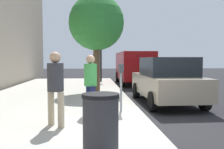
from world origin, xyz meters
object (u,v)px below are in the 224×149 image
Objects in this scene: parked_sedan_near at (166,80)px; trash_bin at (101,125)px; pedestrian_at_meter at (90,80)px; parked_van_far at (134,66)px; pedestrian_bystander at (56,83)px; street_tree at (96,23)px; traffic_signal at (102,47)px; parking_meter at (121,77)px.

trash_bin is at bearing 153.14° from parked_sedan_near.
pedestrian_at_meter is at bearing 3.30° from trash_bin.
parked_van_far is (7.35, 0.00, 0.36)m from parked_sedan_near.
parked_sedan_near is at bearing 17.75° from pedestrian_at_meter.
street_tree reaches higher than pedestrian_bystander.
pedestrian_at_meter is 0.32× the size of parked_van_far.
street_tree is 5.45m from traffic_signal.
pedestrian_bystander is at bearing 132.39° from parking_meter.
street_tree is 1.28× the size of traffic_signal.
traffic_signal reaches higher than trash_bin.
pedestrian_bystander is at bearing 172.31° from traffic_signal.
parked_sedan_near is (1.90, -1.96, -0.27)m from parking_meter.
street_tree reaches higher than parked_van_far.
pedestrian_bystander is at bearing 161.29° from parked_van_far.
parked_van_far is (10.79, -3.65, 0.11)m from pedestrian_bystander.
pedestrian_at_meter is 9.93m from parked_van_far.
traffic_signal reaches higher than parking_meter.
parked_sedan_near reaches higher than trash_bin.
parked_sedan_near is 8.41m from traffic_signal.
parked_van_far is 5.16× the size of trash_bin.
pedestrian_bystander is (-1.54, 1.69, -0.02)m from parking_meter.
pedestrian_at_meter is at bearing 163.20° from parked_van_far.
street_tree is (2.60, 2.61, 2.52)m from parked_sedan_near.
pedestrian_at_meter reaches higher than parking_meter.
street_tree reaches higher than pedestrian_at_meter.
parked_sedan_near reaches higher than parking_meter.
parked_sedan_near is 4.47m from street_tree.
pedestrian_bystander is at bearing 27.41° from trash_bin.
traffic_signal reaches higher than parked_van_far.
pedestrian_at_meter is at bearing 175.74° from traffic_signal.
trash_bin is at bearing -107.60° from pedestrian_bystander.
parked_sedan_near is at bearing -180.00° from parked_van_far.
pedestrian_bystander is (-1.29, 0.79, 0.03)m from pedestrian_at_meter.
pedestrian_at_meter is at bearing 13.64° from pedestrian_bystander.
street_tree reaches higher than trash_bin.
parked_van_far is at bearing -28.80° from street_tree.
parking_meter is 0.94m from pedestrian_at_meter.
parked_sedan_near is at bearing -26.86° from trash_bin.
pedestrian_bystander reaches higher than parked_sedan_near.
pedestrian_at_meter is 1.65× the size of trash_bin.
street_tree is 8.37m from trash_bin.
pedestrian_at_meter is 10.25m from traffic_signal.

